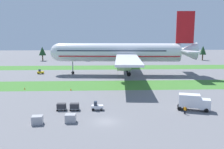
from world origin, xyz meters
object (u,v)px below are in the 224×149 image
at_px(baggage_tug, 97,106).
at_px(uld_container_0, 37,120).
at_px(pushback_tractor, 40,72).
at_px(cargo_dolly_lead, 74,106).
at_px(catering_truck, 194,102).
at_px(taxiway_marker_0, 71,89).
at_px(airliner, 122,52).
at_px(cargo_dolly_second, 61,106).
at_px(uld_container_1, 70,118).
at_px(ground_crew_marshaller, 185,110).
at_px(taxiway_marker_1, 25,88).

height_order(baggage_tug, uld_container_0, baggage_tug).
bearing_deg(pushback_tractor, baggage_tug, 30.53).
xyz_separation_m(cargo_dolly_lead, pushback_tractor, (-19.53, 49.85, -0.10)).
relative_size(catering_truck, taxiway_marker_0, 10.76).
bearing_deg(cargo_dolly_lead, pushback_tractor, -157.26).
distance_m(airliner, taxiway_marker_0, 34.33).
height_order(cargo_dolly_lead, pushback_tractor, pushback_tractor).
relative_size(cargo_dolly_lead, catering_truck, 0.31).
xyz_separation_m(cargo_dolly_second, uld_container_1, (2.94, -7.57, -0.13)).
xyz_separation_m(baggage_tug, cargo_dolly_second, (-7.92, 0.19, 0.10)).
bearing_deg(cargo_dolly_second, uld_container_0, -19.78).
bearing_deg(baggage_tug, cargo_dolly_lead, -90.00).
height_order(ground_crew_marshaller, uld_container_1, ground_crew_marshaller).
distance_m(uld_container_0, uld_container_1, 6.19).
bearing_deg(taxiway_marker_1, uld_container_0, -68.99).
bearing_deg(taxiway_marker_1, taxiway_marker_0, -8.17).
bearing_deg(taxiway_marker_0, taxiway_marker_1, 171.83).
distance_m(cargo_dolly_second, taxiway_marker_0, 19.13).
relative_size(baggage_tug, pushback_tractor, 0.98).
height_order(catering_truck, taxiway_marker_0, catering_truck).
relative_size(pushback_tractor, ground_crew_marshaller, 1.55).
xyz_separation_m(baggage_tug, ground_crew_marshaller, (18.68, -3.66, 0.13)).
bearing_deg(cargo_dolly_lead, ground_crew_marshaller, 82.28).
relative_size(airliner, cargo_dolly_second, 33.04).
distance_m(pushback_tractor, uld_container_0, 59.61).
bearing_deg(baggage_tug, taxiway_marker_0, -155.75).
distance_m(cargo_dolly_lead, pushback_tractor, 53.54).
relative_size(uld_container_0, taxiway_marker_0, 2.94).
height_order(taxiway_marker_0, taxiway_marker_1, taxiway_marker_0).
xyz_separation_m(catering_truck, uld_container_0, (-32.57, -7.03, -1.16)).
bearing_deg(pushback_tractor, uld_container_1, 23.21).
distance_m(cargo_dolly_second, uld_container_1, 8.12).
relative_size(cargo_dolly_lead, uld_container_0, 1.12).
bearing_deg(airliner, pushback_tractor, 90.00).
bearing_deg(uld_container_1, airliner, 75.14).
height_order(uld_container_0, uld_container_1, uld_container_0).
bearing_deg(airliner, catering_truck, -161.85).
height_order(cargo_dolly_lead, taxiway_marker_0, cargo_dolly_lead).
bearing_deg(uld_container_1, baggage_tug, 56.00).
distance_m(baggage_tug, catering_truck, 21.49).
bearing_deg(baggage_tug, catering_truck, 88.46).
height_order(airliner, uld_container_0, airliner).
bearing_deg(catering_truck, baggage_tug, -75.17).
height_order(baggage_tug, uld_container_1, baggage_tug).
bearing_deg(ground_crew_marshaller, catering_truck, -101.56).
bearing_deg(taxiway_marker_1, ground_crew_marshaller, -31.32).
xyz_separation_m(baggage_tug, taxiway_marker_0, (-8.16, 19.31, -0.47)).
distance_m(uld_container_0, taxiway_marker_1, 31.57).
distance_m(taxiway_marker_0, taxiway_marker_1, 14.43).
height_order(catering_truck, pushback_tractor, catering_truck).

